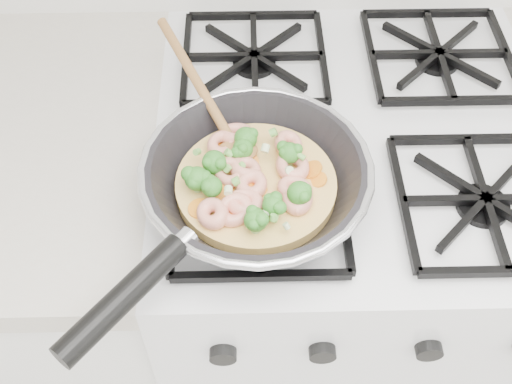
{
  "coord_description": "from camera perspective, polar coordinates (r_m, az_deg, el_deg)",
  "views": [
    {
      "loc": [
        -0.16,
        1.05,
        1.57
      ],
      "look_at": [
        -0.15,
        1.56,
        0.93
      ],
      "focal_mm": 43.75,
      "sensor_mm": 36.0,
      "label": 1
    }
  ],
  "objects": [
    {
      "name": "stove",
      "position": [
        1.29,
        6.74,
        -8.06
      ],
      "size": [
        0.6,
        0.6,
        0.92
      ],
      "color": "white",
      "rests_on": "ground"
    },
    {
      "name": "skillet",
      "position": [
        0.79,
        -0.32,
        1.06
      ],
      "size": [
        0.36,
        0.52,
        0.1
      ],
      "rotation": [
        0.0,
        0.0,
        0.11
      ],
      "color": "black",
      "rests_on": "stove"
    }
  ]
}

